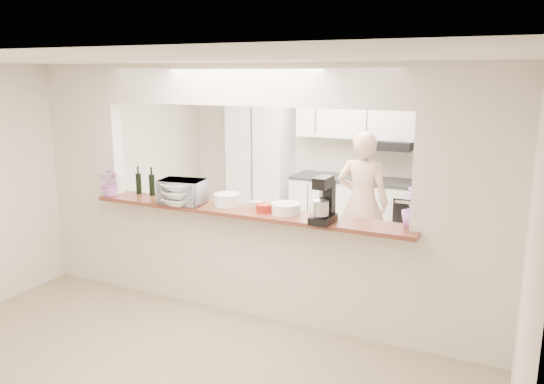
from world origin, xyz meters
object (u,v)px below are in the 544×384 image
Objects in this scene: toaster_oven at (182,192)px; stand_mixer at (324,202)px; refrigerator at (486,197)px; person at (362,203)px.

toaster_oven is 1.07× the size of stand_mixer.
refrigerator is 4.01× the size of stand_mixer.
toaster_oven is (-2.75, -2.75, 0.37)m from refrigerator.
toaster_oven is at bearing 178.68° from stand_mixer.
stand_mixer is (-1.20, -2.79, 0.43)m from refrigerator.
refrigerator is 3.06m from stand_mixer.
stand_mixer is (1.55, -0.04, 0.07)m from toaster_oven.
refrigerator is at bearing -143.60° from person.
person reaches higher than refrigerator.
stand_mixer is at bearing 91.83° from person.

